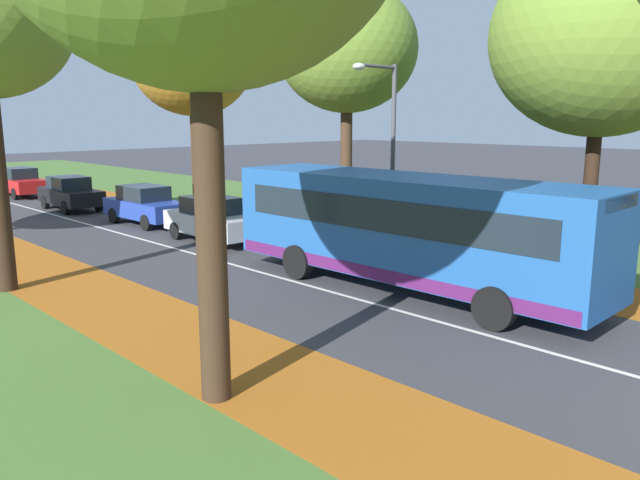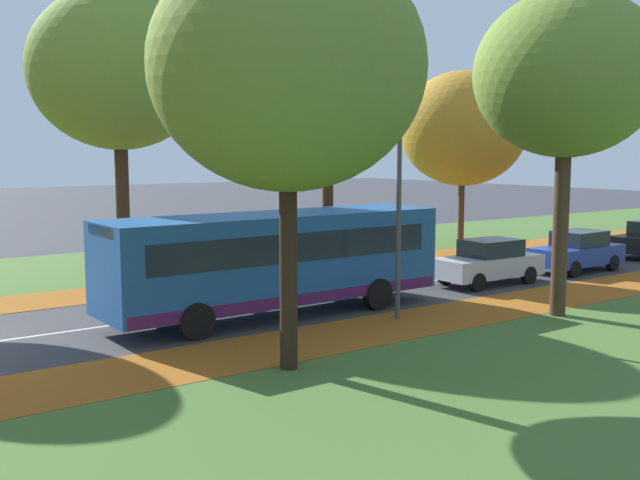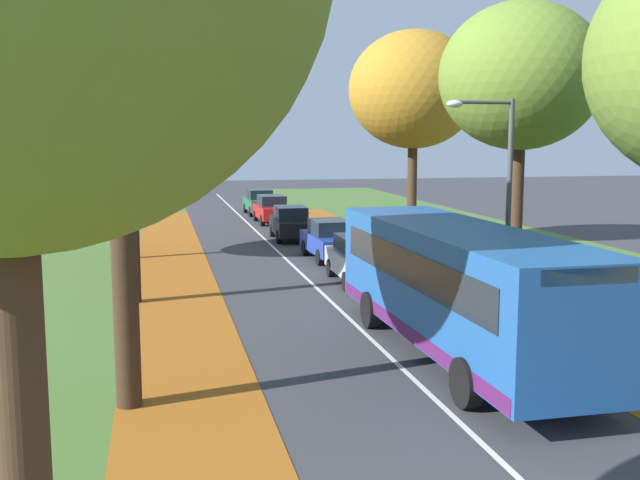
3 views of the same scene
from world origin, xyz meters
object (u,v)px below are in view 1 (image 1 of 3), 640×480
at_px(bus, 408,226).
at_px(car_red_fourth_in_line, 20,182).
at_px(streetlamp_right, 386,141).
at_px(car_silver_lead, 213,219).
at_px(tree_right_near, 603,36).
at_px(tree_right_far, 192,61).
at_px(car_blue_following, 146,205).
at_px(car_black_third_in_line, 70,193).
at_px(tree_right_mid, 347,49).

distance_m(bus, car_red_fourth_in_line, 27.39).
bearing_deg(streetlamp_right, car_silver_lead, 107.31).
distance_m(tree_right_near, tree_right_far, 19.65).
height_order(tree_right_near, car_silver_lead, tree_right_near).
xyz_separation_m(bus, car_blue_following, (0.26, 13.95, -0.89)).
bearing_deg(bus, car_silver_lead, 89.07).
bearing_deg(tree_right_far, bus, -105.82).
height_order(streetlamp_right, car_blue_following, streetlamp_right).
xyz_separation_m(streetlamp_right, car_black_third_in_line, (-2.41, 17.67, -2.92)).
height_order(tree_right_far, car_black_third_in_line, tree_right_far).
distance_m(car_silver_lead, car_red_fourth_in_line, 18.47).
relative_size(tree_right_near, bus, 0.88).
bearing_deg(car_red_fourth_in_line, tree_right_near, -80.82).
relative_size(streetlamp_right, car_black_third_in_line, 1.41).
bearing_deg(tree_right_mid, tree_right_near, -90.50).
bearing_deg(car_silver_lead, tree_right_mid, -25.46).
distance_m(tree_right_far, bus, 18.47).
bearing_deg(car_silver_lead, car_black_third_in_line, 92.16).
bearing_deg(streetlamp_right, bus, -130.07).
xyz_separation_m(car_blue_following, car_black_third_in_line, (-0.54, 6.25, 0.00)).
xyz_separation_m(tree_right_far, car_black_third_in_line, (-5.10, 3.21, -6.30)).
xyz_separation_m(car_blue_following, car_red_fourth_in_line, (-0.39, 13.42, 0.00)).
xyz_separation_m(tree_right_near, car_red_fourth_in_line, (-4.85, 30.02, -5.74)).
xyz_separation_m(tree_right_near, streetlamp_right, (-2.59, 5.18, -2.82)).
relative_size(bus, car_blue_following, 2.46).
xyz_separation_m(tree_right_near, car_black_third_in_line, (-5.00, 22.85, -5.74)).
height_order(tree_right_mid, car_blue_following, tree_right_mid).
relative_size(car_silver_lead, car_blue_following, 1.00).
distance_m(tree_right_mid, car_red_fourth_in_line, 22.12).
bearing_deg(tree_right_far, car_red_fourth_in_line, 115.50).
height_order(tree_right_far, bus, tree_right_far).
xyz_separation_m(tree_right_near, car_silver_lead, (-4.57, 11.56, -5.74)).
relative_size(tree_right_near, tree_right_far, 0.94).
height_order(tree_right_mid, tree_right_far, tree_right_far).
bearing_deg(bus, tree_right_far, 74.18).
height_order(tree_right_mid, bus, tree_right_mid).
bearing_deg(tree_right_mid, car_black_third_in_line, 110.61).
distance_m(streetlamp_right, car_red_fourth_in_line, 25.11).
relative_size(tree_right_mid, bus, 0.89).
relative_size(bus, car_red_fourth_in_line, 2.47).
bearing_deg(car_black_third_in_line, bus, -89.20).
xyz_separation_m(car_silver_lead, car_black_third_in_line, (-0.43, 11.29, 0.00)).
bearing_deg(tree_right_near, streetlamp_right, 116.51).
relative_size(tree_right_far, car_blue_following, 2.31).
bearing_deg(bus, car_red_fourth_in_line, 90.29).
height_order(car_blue_following, car_red_fourth_in_line, same).
relative_size(streetlamp_right, bus, 0.57).
height_order(tree_right_far, car_silver_lead, tree_right_far).
height_order(bus, car_silver_lead, bus).
bearing_deg(car_red_fourth_in_line, bus, -89.71).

